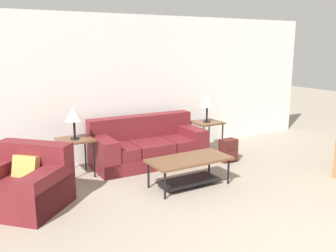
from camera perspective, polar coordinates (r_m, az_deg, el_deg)
The scene contains 9 objects.
wall_back at distance 7.01m, azimuth -4.93°, elevation 5.97°, with size 8.33×0.06×2.60m.
couch at distance 6.65m, azimuth -3.13°, elevation -3.19°, with size 2.00×0.97×0.82m.
armchair at distance 5.23m, azimuth -21.12°, elevation -8.50°, with size 1.38×1.38×0.80m.
coffee_table at distance 5.58m, azimuth 3.23°, elevation -6.02°, with size 1.23×0.60×0.43m.
side_table_left at distance 6.11m, azimuth -13.96°, elevation -2.50°, with size 0.53×0.51×0.61m.
side_table_right at distance 7.26m, azimuth 5.90°, elevation 0.15°, with size 0.53×0.51×0.61m.
table_lamp_left at distance 6.01m, azimuth -14.19°, elevation 1.66°, with size 0.28×0.28×0.51m.
table_lamp_right at distance 7.18m, azimuth 5.98°, elevation 3.67°, with size 0.28×0.28×0.51m.
backpack at distance 6.84m, azimuth 9.18°, elevation -3.72°, with size 0.31×0.27×0.41m.
Camera 1 is at (-3.05, -1.87, 2.08)m, focal length 40.00 mm.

